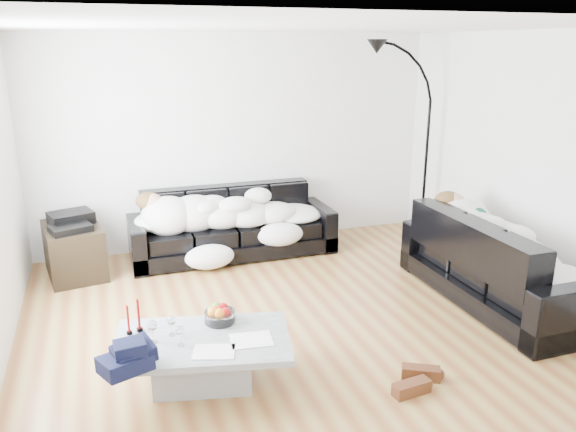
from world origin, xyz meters
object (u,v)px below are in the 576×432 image
object	(u,v)px
candle_right	(139,315)
sofa_right	(498,260)
coffee_table	(203,361)
candle_left	(128,320)
sleeper_back	(233,206)
wine_glass_a	(172,326)
wine_glass_b	(153,332)
wine_glass_c	(180,336)
stereo	(71,220)
shoes	(416,380)
av_cabinet	(74,250)
floor_lamp	(426,157)
sofa_back	(233,223)
sleeper_right	(500,240)
fruit_bowl	(220,313)

from	to	relation	value
candle_right	sofa_right	bearing A→B (deg)	3.74
coffee_table	candle_left	distance (m)	0.64
sleeper_back	wine_glass_a	xyz separation A→B (m)	(-1.06, -2.43, -0.17)
sofa_right	candle_left	size ratio (longest dim) A/B	9.21
wine_glass_b	wine_glass_c	distance (m)	0.21
coffee_table	stereo	xyz separation A→B (m)	(-0.95, 2.55, 0.44)
candle_right	wine_glass_b	bearing A→B (deg)	-68.63
coffee_table	shoes	xyz separation A→B (m)	(1.50, -0.56, -0.13)
wine_glass_c	shoes	size ratio (longest dim) A/B	0.31
wine_glass_b	av_cabinet	world-z (taller)	av_cabinet
wine_glass_a	sofa_right	bearing A→B (deg)	6.48
wine_glass_c	floor_lamp	bearing A→B (deg)	34.27
sofa_back	stereo	size ratio (longest dim) A/B	5.51
floor_lamp	sleeper_back	bearing A→B (deg)	176.12
sofa_back	sleeper_back	xyz separation A→B (m)	(0.00, -0.05, 0.23)
sleeper_right	wine_glass_c	distance (m)	3.23
sleeper_right	wine_glass_b	bearing A→B (deg)	97.27
sleeper_back	wine_glass_b	world-z (taller)	sleeper_back
sleeper_back	wine_glass_b	size ratio (longest dim) A/B	11.88
wine_glass_a	candle_left	world-z (taller)	candle_left
coffee_table	stereo	distance (m)	2.75
stereo	floor_lamp	xyz separation A→B (m)	(4.25, -0.23, 0.47)
wine_glass_a	wine_glass_c	size ratio (longest dim) A/B	1.01
sofa_back	floor_lamp	bearing A→B (deg)	-6.85
fruit_bowl	wine_glass_b	distance (m)	0.55
coffee_table	wine_glass_c	xyz separation A→B (m)	(-0.16, -0.05, 0.27)
coffee_table	wine_glass_a	world-z (taller)	wine_glass_a
sleeper_right	candle_left	size ratio (longest dim) A/B	7.89
wine_glass_b	candle_left	distance (m)	0.24
stereo	fruit_bowl	bearing A→B (deg)	-82.48
sofa_right	wine_glass_c	distance (m)	3.23
candle_left	stereo	world-z (taller)	stereo
shoes	stereo	size ratio (longest dim) A/B	1.12
sofa_back	sleeper_back	bearing A→B (deg)	-90.00
sleeper_back	wine_glass_b	distance (m)	2.77
candle_right	floor_lamp	world-z (taller)	floor_lamp
wine_glass_c	stereo	distance (m)	2.71
candle_right	shoes	bearing A→B (deg)	-23.26
stereo	floor_lamp	world-z (taller)	floor_lamp
sofa_back	shoes	distance (m)	3.25
wine_glass_c	av_cabinet	size ratio (longest dim) A/B	0.19
wine_glass_a	wine_glass_b	distance (m)	0.16
stereo	wine_glass_c	bearing A→B (deg)	-91.43
fruit_bowl	candle_right	size ratio (longest dim) A/B	0.91
wine_glass_a	fruit_bowl	bearing A→B (deg)	12.86
candle_right	floor_lamp	size ratio (longest dim) A/B	0.12
sofa_back	stereo	world-z (taller)	sofa_back
fruit_bowl	av_cabinet	distance (m)	2.60
sleeper_right	floor_lamp	world-z (taller)	floor_lamp
sofa_right	wine_glass_a	xyz separation A→B (m)	(-3.22, -0.37, 0.02)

